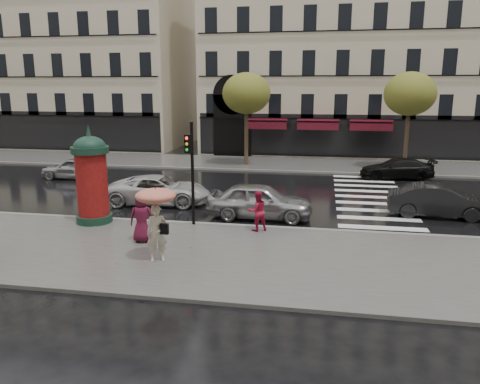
% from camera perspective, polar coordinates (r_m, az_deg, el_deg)
% --- Properties ---
extents(ground, '(160.00, 160.00, 0.00)m').
position_cam_1_polar(ground, '(16.57, -2.57, -7.37)').
color(ground, black).
rests_on(ground, ground).
extents(near_sidewalk, '(90.00, 7.00, 0.12)m').
position_cam_1_polar(near_sidewalk, '(16.09, -2.97, -7.77)').
color(near_sidewalk, '#474744').
rests_on(near_sidewalk, ground).
extents(far_sidewalk, '(90.00, 6.00, 0.12)m').
position_cam_1_polar(far_sidewalk, '(34.80, 4.29, 3.44)').
color(far_sidewalk, '#474744').
rests_on(far_sidewalk, ground).
extents(near_kerb, '(90.00, 0.25, 0.14)m').
position_cam_1_polar(near_kerb, '(19.33, -0.63, -4.15)').
color(near_kerb, slate).
rests_on(near_kerb, ground).
extents(far_kerb, '(90.00, 0.25, 0.14)m').
position_cam_1_polar(far_kerb, '(31.86, 3.73, 2.59)').
color(far_kerb, slate).
rests_on(far_kerb, ground).
extents(zebra_crossing, '(3.60, 11.75, 0.01)m').
position_cam_1_polar(zebra_crossing, '(25.54, 15.57, -0.57)').
color(zebra_crossing, silver).
rests_on(zebra_crossing, ground).
extents(bldg_far_corner, '(26.00, 14.00, 22.90)m').
position_cam_1_polar(bldg_far_corner, '(45.58, 14.06, 19.52)').
color(bldg_far_corner, '#B7A88C').
rests_on(bldg_far_corner, ground).
extents(bldg_far_left, '(24.00, 14.00, 22.90)m').
position_cam_1_polar(bldg_far_left, '(52.14, -20.23, 18.24)').
color(bldg_far_left, '#B7A88C').
rests_on(bldg_far_left, ground).
extents(tree_far_left, '(3.40, 3.40, 6.64)m').
position_cam_1_polar(tree_far_left, '(33.61, 0.79, 11.89)').
color(tree_far_left, '#38281C').
rests_on(tree_far_left, ground).
extents(tree_far_right, '(3.40, 3.40, 6.64)m').
position_cam_1_polar(tree_far_right, '(33.63, 20.00, 11.14)').
color(tree_far_right, '#38281C').
rests_on(tree_far_right, ground).
extents(woman_umbrella, '(1.30, 1.30, 2.50)m').
position_cam_1_polar(woman_umbrella, '(15.22, -10.16, -2.42)').
color(woman_umbrella, beige).
rests_on(woman_umbrella, near_sidewalk).
extents(woman_red, '(0.97, 0.90, 1.60)m').
position_cam_1_polar(woman_red, '(18.37, 2.14, -2.32)').
color(woman_red, '#A81430').
rests_on(woman_red, near_sidewalk).
extents(man_burgundy, '(0.98, 0.73, 1.81)m').
position_cam_1_polar(man_burgundy, '(17.40, -11.90, -3.09)').
color(man_burgundy, '#551128').
rests_on(man_burgundy, near_sidewalk).
extents(morris_column, '(1.51, 1.51, 4.08)m').
position_cam_1_polar(morris_column, '(20.23, -17.64, 1.84)').
color(morris_column, '#133123').
rests_on(morris_column, near_sidewalk).
extents(traffic_light, '(0.31, 0.41, 4.20)m').
position_cam_1_polar(traffic_light, '(18.87, -5.98, 3.46)').
color(traffic_light, black).
rests_on(traffic_light, near_sidewalk).
extents(car_silver, '(4.62, 1.89, 1.57)m').
position_cam_1_polar(car_silver, '(20.53, 2.42, -1.08)').
color(car_silver, '#9E9DA2').
rests_on(car_silver, ground).
extents(car_darkgrey, '(4.49, 1.89, 1.44)m').
position_cam_1_polar(car_darkgrey, '(22.57, 23.08, -1.00)').
color(car_darkgrey, black).
rests_on(car_darkgrey, ground).
extents(car_white, '(5.22, 2.78, 1.40)m').
position_cam_1_polar(car_white, '(23.41, -9.90, 0.26)').
color(car_white, '#BDBDBD').
rests_on(car_white, ground).
extents(car_black, '(4.62, 2.25, 1.29)m').
position_cam_1_polar(car_black, '(30.93, 18.56, 2.72)').
color(car_black, black).
rests_on(car_black, ground).
extents(car_far_silver, '(3.99, 1.62, 1.36)m').
position_cam_1_polar(car_far_silver, '(31.11, -19.58, 2.77)').
color(car_far_silver, '#9D9DA1').
rests_on(car_far_silver, ground).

